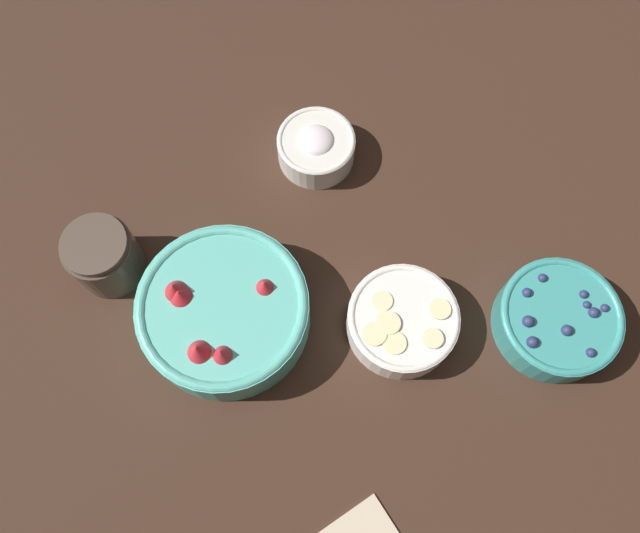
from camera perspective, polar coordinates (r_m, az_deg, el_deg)
The scene contains 6 objects.
ground_plane at distance 0.85m, azimuth 2.95°, elevation -3.06°, with size 4.00×4.00×0.00m, color #382319.
bowl_strawberries at distance 0.81m, azimuth -8.80°, elevation -4.02°, with size 0.22×0.22×0.09m.
bowl_blueberries at distance 0.86m, azimuth 20.89°, elevation -4.53°, with size 0.16×0.16×0.06m.
bowl_bananas at distance 0.81m, azimuth 7.52°, elevation -4.95°, with size 0.14×0.14×0.05m.
bowl_cream at distance 0.91m, azimuth -0.35°, elevation 10.95°, with size 0.11×0.11×0.05m.
jar_chocolate at distance 0.87m, azimuth -19.08°, elevation 0.84°, with size 0.09×0.09×0.09m.
Camera 1 is at (-0.16, 0.20, 0.81)m, focal length 35.00 mm.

